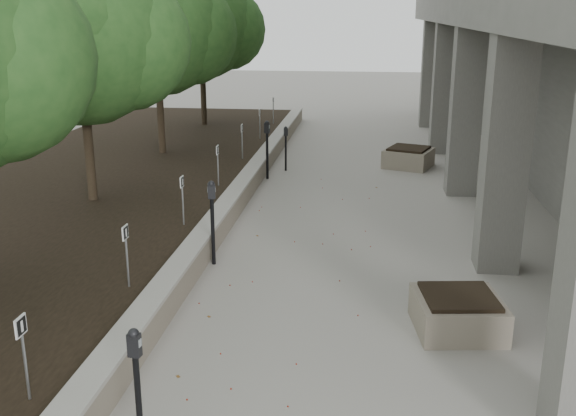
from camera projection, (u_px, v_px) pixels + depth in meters
The scene contains 19 objects.
retaining_wall at pixel (236, 198), 15.07m from camera, with size 0.39×26.00×0.50m, color gray, non-canonical shape.
planting_bed at pixel (83, 195), 15.52m from camera, with size 7.00×26.00×0.40m, color black.
crabapple_tree_3 at pixel (82, 72), 13.65m from camera, with size 4.60×4.00×5.44m, color #234E1E, non-canonical shape.
crabapple_tree_4 at pixel (157, 56), 18.40m from camera, with size 4.60×4.00×5.44m, color #234E1E, non-canonical shape.
crabapple_tree_5 at pixel (202, 47), 23.16m from camera, with size 4.60×4.00×5.44m, color #234E1E, non-canonical shape.
parking_sign_2 at pixel (25, 359), 6.87m from camera, with size 0.04×0.22×0.96m, color black, non-canonical shape.
parking_sign_3 at pixel (127, 256), 9.72m from camera, with size 0.04×0.22×0.96m, color black, non-canonical shape.
parking_sign_4 at pixel (183, 201), 12.57m from camera, with size 0.04×0.22×0.96m, color black, non-canonical shape.
parking_sign_5 at pixel (218, 166), 15.43m from camera, with size 0.04×0.22×0.96m, color black, non-canonical shape.
parking_sign_6 at pixel (242, 141), 18.28m from camera, with size 0.04×0.22×0.96m, color black, non-canonical shape.
parking_sign_7 at pixel (260, 124), 21.13m from camera, with size 0.04×0.22×0.96m, color black, non-canonical shape.
parking_sign_8 at pixel (273, 110), 23.99m from camera, with size 0.04×0.22×0.96m, color black, non-canonical shape.
parking_meter_2 at pixel (138, 394), 6.54m from camera, with size 0.14×0.10×1.43m, color black, non-canonical shape.
parking_meter_3 at pixel (213, 223), 11.61m from camera, with size 0.15×0.11×1.54m, color black, non-canonical shape.
parking_meter_4 at pixel (267, 150), 17.59m from camera, with size 0.16×0.11×1.57m, color black, non-canonical shape.
parking_meter_5 at pixel (286, 149), 18.55m from camera, with size 0.12×0.09×1.26m, color black, non-canonical shape.
planter_front at pixel (458, 312), 9.30m from camera, with size 1.17×1.17×0.55m, color gray, non-canonical shape.
planter_back at pixel (408, 157), 19.10m from camera, with size 1.24×1.24×0.58m, color gray, non-canonical shape.
berry_scatter at pixel (291, 279), 11.13m from camera, with size 3.30×14.10×0.02m, color maroon, non-canonical shape.
Camera 1 is at (1.12, -5.25, 4.34)m, focal length 41.29 mm.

